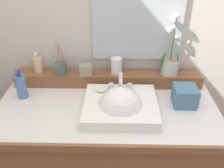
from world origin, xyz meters
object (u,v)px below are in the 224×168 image
object	(u,v)px
sink_basin	(120,108)
soap_bar	(101,90)
potted_plant	(170,60)
soap_dispenser	(38,64)
reed_diffuser	(61,68)
lotion_bottle	(21,86)
trinket_box	(86,70)
tissue_box	(185,96)
tumbler_cup	(116,65)

from	to	relation	value
sink_basin	soap_bar	world-z (taller)	sink_basin
sink_basin	potted_plant	xyz separation A→B (m)	(0.31, 0.30, 0.15)
soap_dispenser	reed_diffuser	xyz separation A→B (m)	(0.15, -0.02, -0.02)
soap_bar	reed_diffuser	xyz separation A→B (m)	(-0.27, 0.17, 0.05)
soap_bar	lotion_bottle	distance (m)	0.48
sink_basin	lotion_bottle	xyz separation A→B (m)	(-0.59, 0.13, 0.05)
sink_basin	potted_plant	world-z (taller)	potted_plant
trinket_box	tissue_box	world-z (taller)	trinket_box
reed_diffuser	tumbler_cup	bearing A→B (deg)	2.84
tissue_box	potted_plant	bearing A→B (deg)	105.66
tissue_box	trinket_box	bearing A→B (deg)	162.42
soap_bar	soap_dispenser	world-z (taller)	soap_dispenser
tumbler_cup	potted_plant	bearing A→B (deg)	-0.04
potted_plant	soap_dispenser	bearing A→B (deg)	179.85
sink_basin	reed_diffuser	world-z (taller)	reed_diffuser
tumbler_cup	trinket_box	bearing A→B (deg)	-172.04
soap_bar	tumbler_cup	distance (m)	0.22
soap_bar	lotion_bottle	size ratio (longest dim) A/B	0.38
tumbler_cup	soap_dispenser	bearing A→B (deg)	179.78
sink_basin	tumbler_cup	distance (m)	0.32
tissue_box	reed_diffuser	bearing A→B (deg)	165.29
potted_plant	tissue_box	world-z (taller)	potted_plant
soap_dispenser	tissue_box	xyz separation A→B (m)	(0.90, -0.22, -0.08)
lotion_bottle	tissue_box	xyz separation A→B (m)	(0.96, -0.05, -0.02)
tissue_box	soap_bar	bearing A→B (deg)	176.77
tumbler_cup	reed_diffuser	distance (m)	0.35
soap_bar	reed_diffuser	bearing A→B (deg)	147.61
potted_plant	tissue_box	size ratio (longest dim) A/B	2.99
soap_dispenser	lotion_bottle	size ratio (longest dim) A/B	0.73
potted_plant	reed_diffuser	world-z (taller)	potted_plant
potted_plant	reed_diffuser	distance (m)	0.69
soap_bar	tumbler_cup	xyz separation A→B (m)	(0.09, 0.19, 0.06)
potted_plant	reed_diffuser	xyz separation A→B (m)	(-0.69, -0.02, -0.05)
tumbler_cup	sink_basin	bearing A→B (deg)	-85.21
tumbler_cup	tissue_box	world-z (taller)	tumbler_cup
trinket_box	lotion_bottle	world-z (taller)	lotion_bottle
soap_bar	soap_dispenser	bearing A→B (deg)	155.63
reed_diffuser	lotion_bottle	xyz separation A→B (m)	(-0.21, -0.15, -0.05)
soap_bar	potted_plant	xyz separation A→B (m)	(0.42, 0.19, 0.10)
potted_plant	soap_dispenser	world-z (taller)	potted_plant
reed_diffuser	tissue_box	distance (m)	0.78
sink_basin	soap_bar	xyz separation A→B (m)	(-0.11, 0.11, 0.05)
soap_bar	lotion_bottle	xyz separation A→B (m)	(-0.48, 0.02, 0.00)
soap_bar	potted_plant	bearing A→B (deg)	23.86
potted_plant	lotion_bottle	xyz separation A→B (m)	(-0.90, -0.16, -0.10)
trinket_box	lotion_bottle	bearing A→B (deg)	-168.84
reed_diffuser	lotion_bottle	distance (m)	0.26
soap_bar	tissue_box	xyz separation A→B (m)	(0.48, -0.03, -0.02)
soap_bar	sink_basin	bearing A→B (deg)	-44.89
potted_plant	lotion_bottle	world-z (taller)	potted_plant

